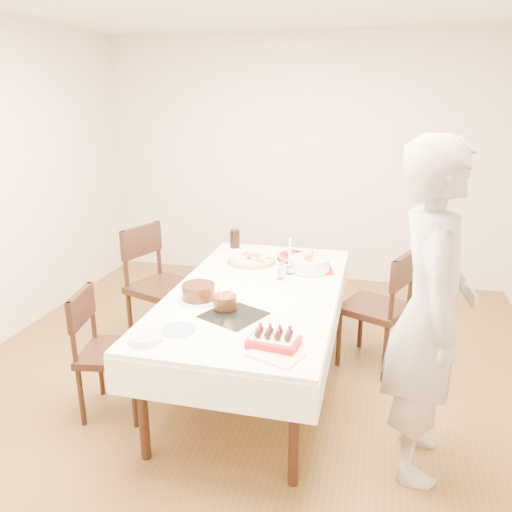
% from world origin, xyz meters
% --- Properties ---
extents(floor, '(5.00, 5.00, 0.00)m').
position_xyz_m(floor, '(0.00, 0.00, 0.00)').
color(floor, brown).
rests_on(floor, ground).
extents(wall_back, '(4.50, 0.04, 2.70)m').
position_xyz_m(wall_back, '(0.00, 2.50, 1.35)').
color(wall_back, beige).
rests_on(wall_back, floor).
extents(dining_table, '(1.73, 2.38, 0.75)m').
position_xyz_m(dining_table, '(0.05, 0.09, 0.38)').
color(dining_table, white).
rests_on(dining_table, floor).
extents(chair_right_savory, '(0.65, 0.65, 0.96)m').
position_xyz_m(chair_right_savory, '(0.87, 0.60, 0.48)').
color(chair_right_savory, '#321910').
rests_on(chair_right_savory, floor).
extents(chair_left_savory, '(0.67, 0.67, 1.02)m').
position_xyz_m(chair_left_savory, '(-0.87, 0.53, 0.51)').
color(chair_left_savory, '#321910').
rests_on(chair_left_savory, floor).
extents(chair_left_dessert, '(0.52, 0.52, 0.87)m').
position_xyz_m(chair_left_dessert, '(-0.79, -0.45, 0.44)').
color(chair_left_dessert, '#321910').
rests_on(chair_left_dessert, floor).
extents(person, '(0.45, 0.69, 1.88)m').
position_xyz_m(person, '(1.14, -0.49, 0.94)').
color(person, '#A29E98').
rests_on(person, floor).
extents(pizza_white, '(0.43, 0.43, 0.04)m').
position_xyz_m(pizza_white, '(-0.13, 0.65, 0.77)').
color(pizza_white, beige).
rests_on(pizza_white, dining_table).
extents(pizza_pepperoni, '(0.37, 0.37, 0.04)m').
position_xyz_m(pizza_pepperoni, '(0.19, 0.83, 0.77)').
color(pizza_pepperoni, red).
rests_on(pizza_pepperoni, dining_table).
extents(red_placemat, '(0.31, 0.31, 0.01)m').
position_xyz_m(red_placemat, '(0.40, 0.61, 0.75)').
color(red_placemat, '#B21E1E').
rests_on(red_placemat, dining_table).
extents(pasta_bowl, '(0.39, 0.39, 0.10)m').
position_xyz_m(pasta_bowl, '(0.36, 0.57, 0.81)').
color(pasta_bowl, white).
rests_on(pasta_bowl, dining_table).
extents(taper_candle, '(0.07, 0.07, 0.29)m').
position_xyz_m(taper_candle, '(0.22, 0.47, 0.90)').
color(taper_candle, white).
rests_on(taper_candle, dining_table).
extents(shaker_pair, '(0.10, 0.10, 0.12)m').
position_xyz_m(shaker_pair, '(0.17, 0.33, 0.81)').
color(shaker_pair, white).
rests_on(shaker_pair, dining_table).
extents(cola_glass, '(0.10, 0.10, 0.16)m').
position_xyz_m(cola_glass, '(-0.38, 1.03, 0.83)').
color(cola_glass, black).
rests_on(cola_glass, dining_table).
extents(layer_cake, '(0.34, 0.34, 0.11)m').
position_xyz_m(layer_cake, '(-0.28, -0.18, 0.81)').
color(layer_cake, '#33180C').
rests_on(layer_cake, dining_table).
extents(cake_board, '(0.44, 0.44, 0.01)m').
position_xyz_m(cake_board, '(0.01, -0.36, 0.75)').
color(cake_board, black).
rests_on(cake_board, dining_table).
extents(birthday_cake, '(0.16, 0.16, 0.15)m').
position_xyz_m(birthday_cake, '(-0.06, -0.28, 0.84)').
color(birthday_cake, '#3E2210').
rests_on(birthday_cake, dining_table).
extents(strawberry_box, '(0.29, 0.21, 0.07)m').
position_xyz_m(strawberry_box, '(0.34, -0.69, 0.78)').
color(strawberry_box, red).
rests_on(strawberry_box, dining_table).
extents(box_lid, '(0.31, 0.26, 0.02)m').
position_xyz_m(box_lid, '(0.36, -0.79, 0.75)').
color(box_lid, beige).
rests_on(box_lid, dining_table).
extents(plate_stack, '(0.23, 0.23, 0.04)m').
position_xyz_m(plate_stack, '(-0.37, -0.80, 0.77)').
color(plate_stack, white).
rests_on(plate_stack, dining_table).
extents(china_plate, '(0.25, 0.25, 0.01)m').
position_xyz_m(china_plate, '(-0.24, -0.63, 0.75)').
color(china_plate, white).
rests_on(china_plate, dining_table).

